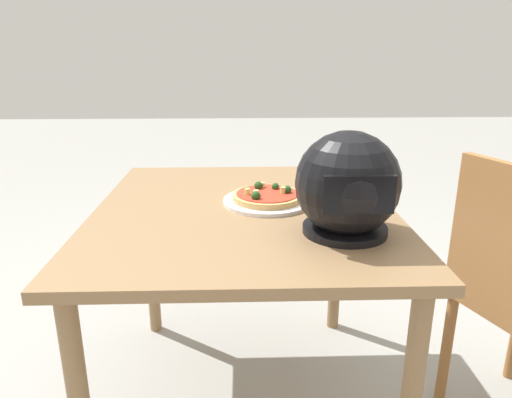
# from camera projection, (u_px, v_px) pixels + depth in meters

# --- Properties ---
(dining_table) EXTENTS (0.91, 1.03, 0.73)m
(dining_table) POSITION_uv_depth(u_px,v_px,m) (245.00, 233.00, 1.47)
(dining_table) COLOR olive
(dining_table) RESTS_ON ground
(pizza_plate) EXTENTS (0.28, 0.28, 0.01)m
(pizza_plate) POSITION_uv_depth(u_px,v_px,m) (267.00, 201.00, 1.49)
(pizza_plate) COLOR white
(pizza_plate) RESTS_ON dining_table
(pizza) EXTENTS (0.22, 0.22, 0.04)m
(pizza) POSITION_uv_depth(u_px,v_px,m) (267.00, 196.00, 1.48)
(pizza) COLOR tan
(pizza) RESTS_ON pizza_plate
(motorcycle_helmet) EXTENTS (0.27, 0.27, 0.27)m
(motorcycle_helmet) POSITION_uv_depth(u_px,v_px,m) (347.00, 186.00, 1.21)
(motorcycle_helmet) COLOR black
(motorcycle_helmet) RESTS_ON dining_table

